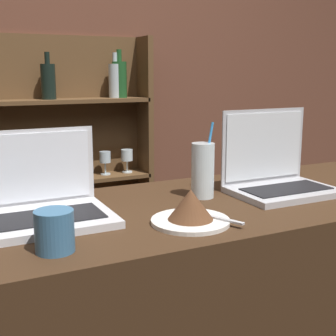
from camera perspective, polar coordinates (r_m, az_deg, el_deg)
back_wall at (r=2.53m, az=-13.79°, el=9.05°), size 7.00×0.06×2.70m
back_shelf at (r=2.50m, az=-14.51°, el=-2.07°), size 1.12×0.18×1.63m
laptop_near at (r=1.17m, az=-16.03°, el=-4.08°), size 0.35×0.24×0.21m
laptop_far at (r=1.42m, az=13.03°, el=-0.62°), size 0.30×0.21×0.24m
cake_plate at (r=1.10m, az=2.79°, el=-5.06°), size 0.19×0.19×0.08m
water_glass at (r=1.32m, az=4.26°, el=-0.28°), size 0.07×0.07×0.21m
coffee_cup at (r=0.96m, az=-13.67°, el=-7.49°), size 0.08×0.08×0.08m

